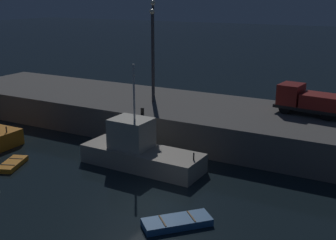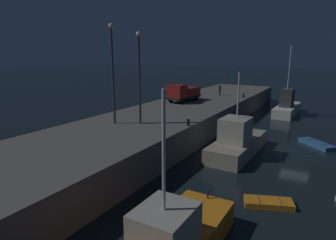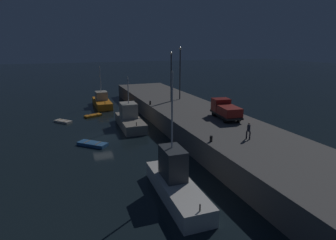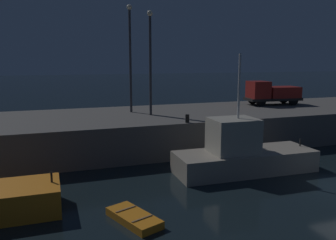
% 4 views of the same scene
% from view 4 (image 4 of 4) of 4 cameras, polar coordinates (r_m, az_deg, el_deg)
% --- Properties ---
extents(pier_quay, '(58.88, 10.30, 2.62)m').
position_cam_4_polar(pier_quay, '(31.26, 9.79, -0.67)').
color(pier_quay, '#5B5956').
rests_on(pier_quay, ground).
extents(fishing_boat_blue, '(9.00, 3.19, 7.36)m').
position_cam_4_polar(fishing_boat_blue, '(22.13, 12.10, -5.57)').
color(fishing_boat_blue, gray).
rests_on(fishing_boat_blue, ground).
extents(dinghy_red_small, '(2.12, 3.04, 0.39)m').
position_cam_4_polar(dinghy_red_small, '(15.67, -5.69, -15.84)').
color(dinghy_red_small, orange).
rests_on(dinghy_red_small, ground).
extents(lamp_post_west, '(0.44, 0.44, 8.77)m').
position_cam_4_polar(lamp_post_west, '(29.01, -6.29, 11.28)').
color(lamp_post_west, '#38383D').
rests_on(lamp_post_west, pier_quay).
extents(lamp_post_east, '(0.44, 0.44, 8.09)m').
position_cam_4_polar(lamp_post_east, '(27.28, -2.95, 10.68)').
color(lamp_post_east, '#38383D').
rests_on(lamp_post_east, pier_quay).
extents(utility_truck, '(5.55, 2.77, 2.33)m').
position_cam_4_polar(utility_truck, '(35.32, 16.78, 4.34)').
color(utility_truck, black).
rests_on(utility_truck, pier_quay).
extents(bollard_central, '(0.28, 0.28, 0.58)m').
position_cam_4_polar(bollard_central, '(24.20, 3.22, 0.25)').
color(bollard_central, black).
rests_on(bollard_central, pier_quay).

